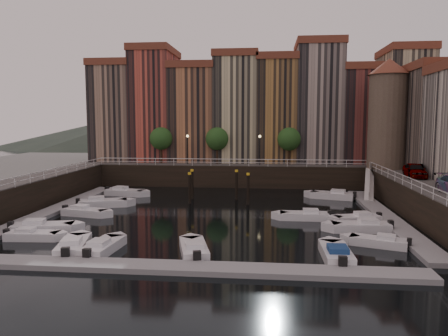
# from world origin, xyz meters

# --- Properties ---
(ground) EXTENTS (200.00, 200.00, 0.00)m
(ground) POSITION_xyz_m (0.00, 0.00, 0.00)
(ground) COLOR black
(ground) RESTS_ON ground
(quay_far) EXTENTS (80.00, 20.00, 3.00)m
(quay_far) POSITION_xyz_m (0.00, 26.00, 1.50)
(quay_far) COLOR black
(quay_far) RESTS_ON ground
(dock_left) EXTENTS (2.00, 28.00, 0.35)m
(dock_left) POSITION_xyz_m (-16.20, -1.00, 0.17)
(dock_left) COLOR gray
(dock_left) RESTS_ON ground
(dock_right) EXTENTS (2.00, 28.00, 0.35)m
(dock_right) POSITION_xyz_m (16.20, -1.00, 0.17)
(dock_right) COLOR gray
(dock_right) RESTS_ON ground
(dock_near) EXTENTS (30.00, 2.00, 0.35)m
(dock_near) POSITION_xyz_m (0.00, -17.00, 0.17)
(dock_near) COLOR gray
(dock_near) RESTS_ON ground
(mountains) EXTENTS (145.00, 100.00, 18.00)m
(mountains) POSITION_xyz_m (1.72, 110.00, 7.92)
(mountains) COLOR #2D382D
(mountains) RESTS_ON ground
(far_terrace) EXTENTS (48.70, 10.30, 17.50)m
(far_terrace) POSITION_xyz_m (3.31, 23.50, 10.95)
(far_terrace) COLOR #997861
(far_terrace) RESTS_ON quay_far
(corner_tower) EXTENTS (5.20, 5.20, 13.80)m
(corner_tower) POSITION_xyz_m (20.00, 14.50, 10.19)
(corner_tower) COLOR #6B5B4C
(corner_tower) RESTS_ON quay_right
(promenade_trees) EXTENTS (21.20, 3.20, 5.20)m
(promenade_trees) POSITION_xyz_m (-1.33, 18.20, 6.58)
(promenade_trees) COLOR black
(promenade_trees) RESTS_ON quay_far
(street_lamps) EXTENTS (10.36, 0.36, 4.18)m
(street_lamps) POSITION_xyz_m (-1.00, 17.20, 5.90)
(street_lamps) COLOR black
(street_lamps) RESTS_ON quay_far
(railings) EXTENTS (36.08, 34.04, 0.52)m
(railings) POSITION_xyz_m (0.00, 4.88, 3.79)
(railings) COLOR white
(railings) RESTS_ON ground
(gangway) EXTENTS (2.78, 8.32, 3.73)m
(gangway) POSITION_xyz_m (17.10, 10.00, 1.92)
(gangway) COLOR white
(gangway) RESTS_ON ground
(mooring_pilings) EXTENTS (7.05, 3.44, 3.78)m
(mooring_pilings) POSITION_xyz_m (-0.62, 5.96, 1.65)
(mooring_pilings) COLOR black
(mooring_pilings) RESTS_ON ground
(boat_left_0) EXTENTS (4.32, 1.80, 0.98)m
(boat_left_0) POSITION_xyz_m (-12.90, -11.30, 0.33)
(boat_left_0) COLOR silver
(boat_left_0) RESTS_ON ground
(boat_left_1) EXTENTS (5.27, 2.95, 1.18)m
(boat_left_1) POSITION_xyz_m (-13.24, -9.18, 0.40)
(boat_left_1) COLOR silver
(boat_left_1) RESTS_ON ground
(boat_left_2) EXTENTS (4.82, 2.54, 1.08)m
(boat_left_2) POSITION_xyz_m (-12.45, -2.64, 0.36)
(boat_left_2) COLOR silver
(boat_left_2) RESTS_ON ground
(boat_left_3) EXTENTS (5.35, 3.34, 1.20)m
(boat_left_3) POSITION_xyz_m (-12.39, 1.71, 0.40)
(boat_left_3) COLOR silver
(boat_left_3) RESTS_ON ground
(boat_left_4) EXTENTS (5.25, 2.70, 1.18)m
(boat_left_4) POSITION_xyz_m (-12.34, 8.82, 0.40)
(boat_left_4) COLOR silver
(boat_left_4) RESTS_ON ground
(boat_right_0) EXTENTS (4.34, 2.80, 0.98)m
(boat_right_0) POSITION_xyz_m (13.38, -10.40, 0.33)
(boat_right_0) COLOR silver
(boat_right_0) RESTS_ON ground
(boat_right_1) EXTENTS (5.05, 2.08, 1.15)m
(boat_right_1) POSITION_xyz_m (12.99, -6.12, 0.39)
(boat_right_1) COLOR silver
(boat_right_1) RESTS_ON ground
(boat_right_2) EXTENTS (4.50, 2.63, 1.01)m
(boat_right_2) POSITION_xyz_m (13.33, -2.81, 0.34)
(boat_right_2) COLOR silver
(boat_right_2) RESTS_ON ground
(boat_right_4) EXTENTS (5.32, 3.25, 1.19)m
(boat_right_4) POSITION_xyz_m (12.84, 9.10, 0.40)
(boat_right_4) COLOR silver
(boat_right_4) RESTS_ON ground
(boat_near_0) EXTENTS (2.78, 5.02, 1.12)m
(boat_near_0) POSITION_xyz_m (-8.37, -13.85, 0.38)
(boat_near_0) COLOR silver
(boat_near_0) RESTS_ON ground
(boat_near_1) EXTENTS (2.04, 4.76, 1.08)m
(boat_near_1) POSITION_xyz_m (-6.24, -13.89, 0.36)
(boat_near_1) COLOR silver
(boat_near_1) RESTS_ON ground
(boat_near_2) EXTENTS (2.83, 4.88, 1.09)m
(boat_near_2) POSITION_xyz_m (0.21, -13.76, 0.37)
(boat_near_2) COLOR silver
(boat_near_2) RESTS_ON ground
(boat_near_3) EXTENTS (1.85, 4.91, 1.13)m
(boat_near_3) POSITION_xyz_m (9.76, -13.85, 0.38)
(boat_near_3) COLOR silver
(boat_near_3) RESTS_ON ground
(car_a) EXTENTS (2.22, 4.72, 1.56)m
(car_a) POSITION_xyz_m (20.72, 5.44, 3.78)
(car_a) COLOR gray
(car_a) RESTS_ON quay_right
(car_b) EXTENTS (2.55, 4.48, 1.40)m
(car_b) POSITION_xyz_m (20.88, 5.72, 3.70)
(car_b) COLOR gray
(car_b) RESTS_ON quay_right
(boat_extra_718) EXTENTS (4.68, 1.72, 1.08)m
(boat_extra_718) POSITION_xyz_m (8.68, -2.20, 0.36)
(boat_extra_718) COLOR silver
(boat_extra_718) RESTS_ON ground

